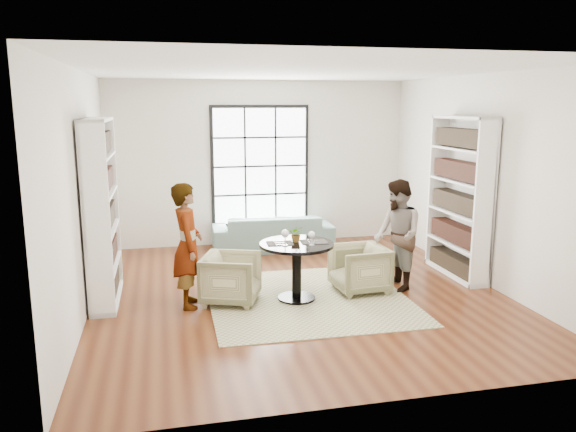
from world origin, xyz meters
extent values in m
plane|color=#5B2F15|center=(0.00, 0.00, 0.00)|extent=(6.00, 6.00, 0.00)
plane|color=silver|center=(0.00, 3.00, 1.50)|extent=(5.50, 0.00, 5.50)
plane|color=silver|center=(-2.75, 0.00, 1.50)|extent=(0.00, 6.00, 6.00)
plane|color=silver|center=(2.75, 0.00, 1.50)|extent=(0.00, 6.00, 6.00)
plane|color=silver|center=(0.00, -3.00, 1.50)|extent=(5.50, 0.00, 5.50)
plane|color=white|center=(0.00, 0.00, 3.00)|extent=(6.00, 6.00, 0.00)
cube|color=black|center=(0.00, 2.98, 1.45)|extent=(1.82, 0.06, 2.22)
cube|color=white|center=(0.00, 2.94, 1.45)|extent=(1.70, 0.02, 2.10)
cube|color=#B4AC87|center=(0.07, -0.27, 0.01)|extent=(2.66, 2.66, 0.01)
cylinder|color=black|center=(-0.09, -0.27, 0.02)|extent=(0.50, 0.50, 0.04)
cylinder|color=black|center=(-0.09, -0.27, 0.38)|extent=(0.13, 0.13, 0.70)
cylinder|color=black|center=(-0.09, -0.27, 0.76)|extent=(0.98, 0.98, 0.04)
imported|color=gray|center=(0.13, 2.45, 0.31)|extent=(2.17, 0.93, 0.62)
imported|color=tan|center=(-0.95, -0.18, 0.33)|extent=(0.92, 0.90, 0.66)
imported|color=#BBB285|center=(0.84, -0.13, 0.33)|extent=(0.76, 0.75, 0.65)
imported|color=gray|center=(-1.50, -0.18, 0.80)|extent=(0.40, 0.59, 1.61)
imported|color=gray|center=(1.39, -0.13, 0.78)|extent=(0.60, 0.77, 1.55)
cube|color=black|center=(-0.31, -0.25, 0.79)|extent=(0.36, 0.28, 0.01)
cube|color=black|center=(0.15, -0.27, 0.79)|extent=(0.36, 0.28, 0.01)
cylinder|color=silver|center=(-0.27, -0.37, 0.79)|extent=(0.08, 0.08, 0.01)
cylinder|color=silver|center=(-0.27, -0.37, 0.85)|extent=(0.01, 0.01, 0.12)
sphere|color=maroon|center=(-0.27, -0.37, 0.94)|extent=(0.09, 0.09, 0.09)
ellipsoid|color=white|center=(-0.27, -0.37, 0.94)|extent=(0.10, 0.10, 0.11)
cylinder|color=silver|center=(0.08, -0.42, 0.79)|extent=(0.07, 0.07, 0.01)
cylinder|color=silver|center=(0.08, -0.42, 0.84)|extent=(0.01, 0.01, 0.10)
sphere|color=maroon|center=(0.08, -0.42, 0.92)|extent=(0.08, 0.08, 0.08)
ellipsoid|color=white|center=(0.08, -0.42, 0.92)|extent=(0.08, 0.08, 0.09)
imported|color=gray|center=(-0.08, -0.20, 0.89)|extent=(0.22, 0.20, 0.21)
camera|label=1|loc=(-1.78, -7.22, 2.57)|focal=35.00mm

